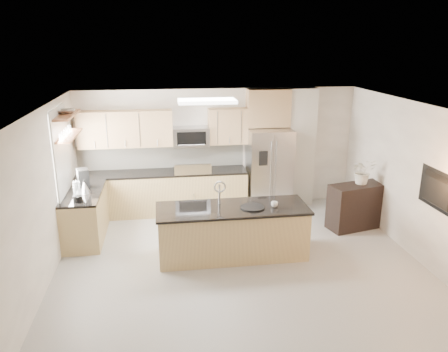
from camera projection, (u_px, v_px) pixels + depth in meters
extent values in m
plane|color=#A7A39F|center=(245.00, 277.00, 6.86)|extent=(6.50, 6.50, 0.00)
cube|color=silver|center=(248.00, 113.00, 6.09)|extent=(6.00, 6.50, 0.02)
cube|color=white|center=(218.00, 149.00, 9.55)|extent=(6.00, 0.02, 2.60)
cube|color=white|center=(325.00, 344.00, 3.40)|extent=(6.00, 0.02, 2.60)
cube|color=white|center=(34.00, 211.00, 6.07)|extent=(0.02, 6.50, 2.60)
cube|color=white|center=(433.00, 191.00, 6.88)|extent=(0.02, 6.50, 2.60)
cube|color=tan|center=(163.00, 193.00, 9.33)|extent=(3.55, 0.65, 0.88)
cube|color=black|center=(162.00, 173.00, 9.19)|extent=(3.55, 0.66, 0.04)
cube|color=beige|center=(162.00, 156.00, 9.41)|extent=(3.55, 0.02, 0.52)
cube|color=tan|center=(85.00, 216.00, 8.12)|extent=(0.65, 1.50, 0.88)
cube|color=black|center=(83.00, 193.00, 7.98)|extent=(0.66, 1.50, 0.04)
cube|color=black|center=(193.00, 191.00, 9.41)|extent=(0.76, 0.64, 0.90)
cube|color=black|center=(192.00, 171.00, 9.27)|extent=(0.76, 0.62, 0.03)
cube|color=#A9A9AB|center=(193.00, 170.00, 8.95)|extent=(0.76, 0.04, 0.22)
cube|color=tan|center=(125.00, 129.00, 8.97)|extent=(1.92, 0.33, 0.75)
cube|color=tan|center=(228.00, 126.00, 9.26)|extent=(0.82, 0.33, 0.75)
cube|color=#A9A9AB|center=(191.00, 137.00, 9.18)|extent=(0.76, 0.40, 0.40)
cube|color=black|center=(192.00, 139.00, 8.99)|extent=(0.60, 0.02, 0.28)
cube|color=#A9A9AB|center=(269.00, 169.00, 9.46)|extent=(0.92, 0.75, 1.78)
cube|color=gray|center=(273.00, 175.00, 9.10)|extent=(0.02, 0.01, 1.69)
cube|color=black|center=(263.00, 158.00, 8.95)|extent=(0.18, 0.03, 0.30)
cube|color=beige|center=(300.00, 147.00, 9.65)|extent=(0.60, 0.30, 2.60)
cube|color=white|center=(61.00, 154.00, 7.71)|extent=(0.03, 1.05, 1.55)
cube|color=white|center=(62.00, 154.00, 7.72)|extent=(0.03, 1.15, 1.65)
cube|color=brown|center=(68.00, 136.00, 7.74)|extent=(0.30, 1.20, 0.04)
cube|color=brown|center=(66.00, 115.00, 7.63)|extent=(0.30, 1.20, 0.04)
cube|color=white|center=(207.00, 101.00, 7.56)|extent=(1.00, 0.50, 0.06)
cube|color=tan|center=(232.00, 232.00, 7.47)|extent=(2.50, 0.87, 0.84)
cube|color=black|center=(232.00, 208.00, 7.33)|extent=(2.56, 0.93, 0.04)
cube|color=black|center=(221.00, 210.00, 7.31)|extent=(0.53, 0.38, 0.01)
cylinder|color=#A9A9AB|center=(219.00, 194.00, 7.45)|extent=(0.03, 0.03, 0.34)
torus|color=#A9A9AB|center=(220.00, 187.00, 7.35)|extent=(0.21, 0.03, 0.21)
cube|color=black|center=(357.00, 206.00, 8.59)|extent=(1.20, 0.72, 0.89)
imported|color=white|center=(274.00, 204.00, 7.34)|extent=(0.15, 0.15, 0.09)
cylinder|color=black|center=(253.00, 207.00, 7.30)|extent=(0.50, 0.50, 0.02)
cylinder|color=black|center=(78.00, 199.00, 7.47)|extent=(0.16, 0.16, 0.11)
cylinder|color=silver|center=(77.00, 189.00, 7.42)|extent=(0.12, 0.12, 0.25)
cone|color=#A9A9AB|center=(85.00, 187.00, 7.88)|extent=(0.20, 0.20, 0.22)
cylinder|color=black|center=(84.00, 181.00, 7.84)|extent=(0.04, 0.04, 0.04)
cube|color=black|center=(83.00, 178.00, 8.15)|extent=(0.26, 0.28, 0.36)
cylinder|color=#A9A9AB|center=(83.00, 184.00, 8.11)|extent=(0.12, 0.12, 0.13)
imported|color=#A9A9AB|center=(66.00, 111.00, 7.64)|extent=(0.53, 0.53, 0.10)
imported|color=beige|center=(364.00, 165.00, 8.40)|extent=(0.70, 0.62, 0.75)
imported|color=black|center=(436.00, 192.00, 6.66)|extent=(0.14, 1.08, 0.62)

